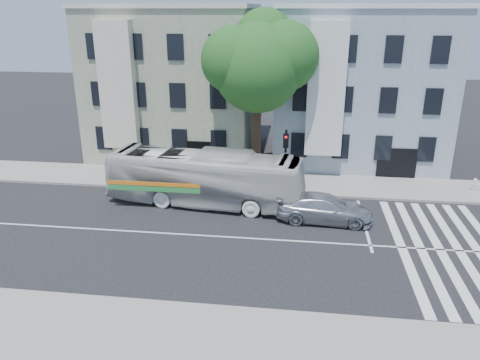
% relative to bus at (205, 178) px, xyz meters
% --- Properties ---
extents(ground, '(120.00, 120.00, 0.00)m').
position_rel_bus_xyz_m(ground, '(2.63, -4.15, -1.63)').
color(ground, black).
rests_on(ground, ground).
extents(sidewalk_far, '(80.00, 4.00, 0.15)m').
position_rel_bus_xyz_m(sidewalk_far, '(2.63, 3.85, -1.55)').
color(sidewalk_far, gray).
rests_on(sidewalk_far, ground).
extents(sidewalk_near, '(80.00, 4.00, 0.15)m').
position_rel_bus_xyz_m(sidewalk_near, '(2.63, -12.15, -1.55)').
color(sidewalk_near, gray).
rests_on(sidewalk_near, ground).
extents(building_left, '(12.00, 10.00, 11.00)m').
position_rel_bus_xyz_m(building_left, '(-4.37, 10.85, 3.87)').
color(building_left, gray).
rests_on(building_left, ground).
extents(building_right, '(12.00, 10.00, 11.00)m').
position_rel_bus_xyz_m(building_right, '(9.63, 10.85, 3.87)').
color(building_right, gray).
rests_on(building_right, ground).
extents(street_tree, '(7.30, 5.90, 11.10)m').
position_rel_bus_xyz_m(street_tree, '(2.69, 4.59, 6.20)').
color(street_tree, '#2D2116').
rests_on(street_tree, ground).
extents(bus, '(4.12, 11.93, 3.25)m').
position_rel_bus_xyz_m(bus, '(0.00, 0.00, 0.00)').
color(bus, silver).
rests_on(bus, ground).
extents(sedan, '(2.35, 5.29, 1.51)m').
position_rel_bus_xyz_m(sedan, '(6.94, -1.55, -0.87)').
color(sedan, silver).
rests_on(sedan, ground).
extents(hedge, '(8.41, 3.11, 0.70)m').
position_rel_bus_xyz_m(hedge, '(-1.15, 2.65, -1.13)').
color(hedge, '#285C1D').
rests_on(hedge, sidewalk_far).
extents(traffic_signal, '(0.43, 0.53, 4.21)m').
position_rel_bus_xyz_m(traffic_signal, '(4.63, 1.80, 1.09)').
color(traffic_signal, black).
rests_on(traffic_signal, ground).
extents(fire_hydrant, '(0.47, 0.28, 0.82)m').
position_rel_bus_xyz_m(fire_hydrant, '(16.56, 3.92, -1.06)').
color(fire_hydrant, silver).
rests_on(fire_hydrant, sidewalk_far).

